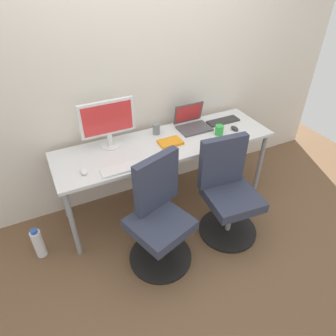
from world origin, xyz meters
The scene contains 15 objects.
ground_plane centered at (0.00, 0.00, 0.00)m, with size 5.28×5.28×0.00m, color brown.
back_wall centered at (0.00, 0.39, 1.30)m, with size 4.40×0.04×2.60m, color silver.
desk centered at (0.00, 0.00, 0.68)m, with size 2.04×0.61×0.75m.
office_chair_left centered at (-0.33, -0.56, 0.42)m, with size 0.56×0.56×0.94m.
office_chair_right centered at (0.35, -0.56, 0.42)m, with size 0.54×0.54×0.94m.
water_bottle_on_floor centered at (-1.28, -0.13, 0.15)m, with size 0.09×0.09×0.31m.
desktop_monitor centered at (-0.47, 0.16, 0.99)m, with size 0.48×0.18×0.43m.
open_laptop centered at (0.36, 0.15, 0.80)m, with size 0.31×0.27×0.22m.
keyboard_by_monitor centered at (-0.50, -0.23, 0.75)m, with size 0.34×0.12×0.02m, color silver.
keyboard_by_laptop centered at (0.71, 0.10, 0.75)m, with size 0.34×0.12×0.02m, color #2D2D2D.
mouse_by_monitor centered at (0.71, -0.08, 0.76)m, with size 0.06×0.10×0.03m, color #2D2D2D.
mouse_by_laptop centered at (-0.79, -0.13, 0.76)m, with size 0.06×0.10×0.03m, color silver.
coffee_mug centered at (0.52, -0.09, 0.79)m, with size 0.08×0.08×0.09m, color green.
pen_cup centered at (-0.01, 0.18, 0.80)m, with size 0.07×0.07×0.10m, color slate.
notebook centered at (0.03, -0.04, 0.76)m, with size 0.21×0.15×0.03m, color orange.
Camera 1 is at (-1.03, -2.15, 2.20)m, focal length 32.37 mm.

